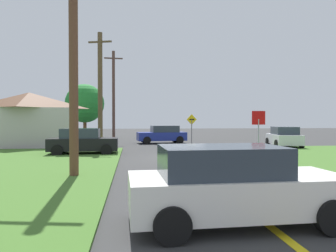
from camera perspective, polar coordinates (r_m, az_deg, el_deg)
The scene contains 13 objects.
ground_plane at distance 18.05m, azimuth 2.36°, elevation -5.75°, with size 120.00×120.00×0.00m, color #343434.
lane_stripe_center at distance 10.32m, azimuth 9.36°, elevation -10.93°, with size 0.20×14.00×0.01m, color yellow.
stop_sign at distance 18.48m, azimuth 16.01°, elevation 0.21°, with size 0.77×0.07×2.66m.
car_on_crossroad at distance 26.44m, azimuth 20.18°, elevation -1.89°, with size 2.58×4.17×1.62m.
car_approaching_junction at distance 29.16m, azimuth -1.03°, elevation -1.54°, with size 4.60×2.46×1.62m.
car_behind_on_main_road at distance 6.75m, azimuth 11.67°, elevation -10.45°, with size 4.51×2.12×1.62m.
parked_car_near_building at distance 20.45m, azimuth -15.10°, elevation -2.71°, with size 4.24×2.14×1.62m.
utility_pole_near at distance 12.50m, azimuth -16.68°, elevation 10.53°, with size 1.79×0.45×8.24m.
utility_pole_mid at distance 24.13m, azimuth -12.14°, elevation 6.43°, with size 1.76×0.61×8.63m.
utility_pole_far at distance 31.83m, azimuth -9.79°, elevation 5.51°, with size 1.80×0.29×8.95m.
direction_sign at distance 26.99m, azimuth 4.29°, elevation 0.02°, with size 0.90×0.18×2.64m.
oak_tree_left at distance 35.61m, azimuth -14.78°, elevation 3.95°, with size 4.19×4.19×6.04m.
barn at distance 28.38m, azimuth -23.75°, elevation 1.12°, with size 7.39×6.51×4.41m.
Camera 1 is at (-2.77, -17.71, 2.16)m, focal length 33.80 mm.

